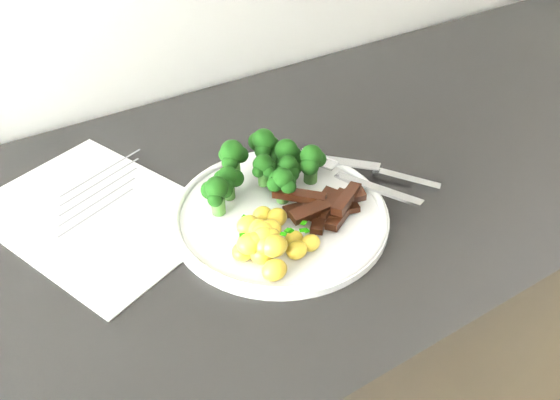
% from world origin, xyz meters
% --- Properties ---
extents(counter, '(2.48, 0.62, 0.93)m').
position_xyz_m(counter, '(0.13, 1.66, 0.46)').
color(counter, black).
rests_on(counter, ground).
extents(recipe_paper, '(0.31, 0.36, 0.00)m').
position_xyz_m(recipe_paper, '(-0.14, 1.74, 0.93)').
color(recipe_paper, silver).
rests_on(recipe_paper, counter).
extents(plate, '(0.28, 0.28, 0.02)m').
position_xyz_m(plate, '(0.06, 1.61, 0.94)').
color(plate, white).
rests_on(plate, counter).
extents(broccoli, '(0.18, 0.11, 0.07)m').
position_xyz_m(broccoli, '(0.07, 1.66, 0.98)').
color(broccoli, '#326022').
rests_on(broccoli, plate).
extents(potatoes, '(0.10, 0.11, 0.04)m').
position_xyz_m(potatoes, '(0.01, 1.56, 0.96)').
color(potatoes, gold).
rests_on(potatoes, plate).
extents(beef_strips, '(0.11, 0.10, 0.03)m').
position_xyz_m(beef_strips, '(0.11, 1.58, 0.95)').
color(beef_strips, black).
rests_on(beef_strips, plate).
extents(fork, '(0.08, 0.19, 0.02)m').
position_xyz_m(fork, '(0.18, 1.60, 0.95)').
color(fork, silver).
rests_on(fork, plate).
extents(knife, '(0.14, 0.16, 0.02)m').
position_xyz_m(knife, '(0.23, 1.60, 0.94)').
color(knife, silver).
rests_on(knife, plate).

